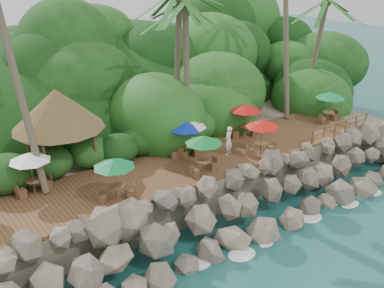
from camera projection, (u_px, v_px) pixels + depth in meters
ground at (262, 244)px, 23.05m from camera, size 140.00×140.00×0.00m
land_base at (114, 131)px, 34.60m from camera, size 32.00×25.20×2.10m
jungle_hill at (76, 117)px, 40.61m from camera, size 44.80×28.00×15.40m
seawall at (237, 207)px, 24.10m from camera, size 29.00×4.00×2.30m
terrace at (192, 163)px, 26.68m from camera, size 26.00×5.00×0.20m
jungle_foliage at (122, 148)px, 34.26m from camera, size 44.00×16.00×12.00m
foam_line at (258, 240)px, 23.26m from camera, size 25.20×0.80×0.06m
palapa at (57, 109)px, 24.49m from camera, size 5.00×5.00×4.60m
dining_clusters at (183, 134)px, 25.70m from camera, size 25.65×5.25×2.22m
railing at (341, 126)px, 30.27m from camera, size 6.10×0.10×1.00m
waiter at (228, 141)px, 27.26m from camera, size 0.76×0.65×1.76m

